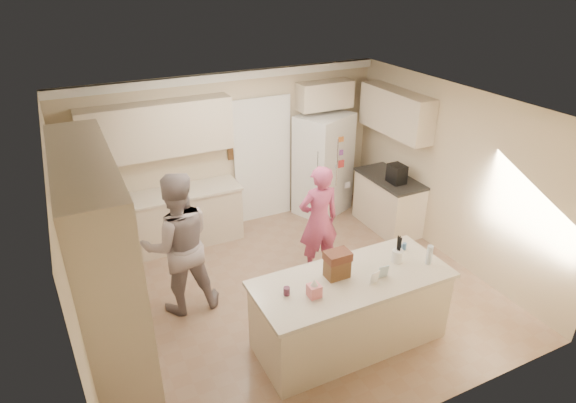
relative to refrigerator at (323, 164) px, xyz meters
name	(u,v)px	position (x,y,z in m)	size (l,w,h in m)	color
floor	(293,295)	(-1.60, -2.01, -0.91)	(5.20, 4.60, 0.02)	#8D7058
ceiling	(294,108)	(-1.60, -2.01, 1.71)	(5.20, 4.60, 0.02)	white
wall_back	(230,152)	(-1.60, 0.30, 0.40)	(5.20, 0.02, 2.60)	beige
wall_front	(412,322)	(-1.60, -4.32, 0.40)	(5.20, 0.02, 2.60)	beige
wall_left	(69,262)	(-4.21, -2.01, 0.40)	(0.02, 4.60, 2.60)	beige
wall_right	(452,174)	(1.01, -2.01, 0.40)	(0.02, 4.60, 2.60)	beige
crown_back	(227,77)	(-1.60, 0.25, 1.63)	(5.20, 0.08, 0.12)	white
pantry_bank	(100,255)	(-3.90, -1.81, 0.28)	(0.60, 2.60, 2.35)	beige
back_base_cab	(171,221)	(-2.75, -0.01, -0.46)	(2.20, 0.60, 0.88)	beige
back_countertop	(168,195)	(-2.75, -0.02, 0.00)	(2.24, 0.63, 0.04)	beige
back_upper_cab	(158,130)	(-2.75, 0.11, 1.00)	(2.20, 0.35, 0.80)	beige
doorway_opening	(262,161)	(-1.05, 0.27, 0.15)	(0.90, 0.06, 2.10)	black
doorway_casing	(263,162)	(-1.05, 0.23, 0.15)	(1.02, 0.03, 2.22)	white
wall_frame_upper	(231,138)	(-1.58, 0.26, 0.65)	(0.15, 0.02, 0.20)	brown
wall_frame_lower	(232,154)	(-1.58, 0.26, 0.38)	(0.15, 0.02, 0.20)	brown
refrigerator	(323,164)	(0.00, 0.00, 0.00)	(0.90, 0.70, 1.80)	white
fridge_seam	(334,172)	(0.00, -0.35, 0.00)	(0.01, 0.02, 1.78)	gray
fridge_dispenser	(323,160)	(-0.22, -0.36, 0.25)	(0.22, 0.03, 0.35)	black
fridge_handle_l	(332,164)	(-0.05, -0.37, 0.15)	(0.02, 0.02, 0.85)	silver
fridge_handle_r	(337,163)	(0.05, -0.37, 0.15)	(0.02, 0.02, 0.85)	silver
over_fridge_cab	(325,95)	(0.05, 0.11, 1.20)	(0.95, 0.35, 0.45)	beige
right_base_cab	(388,203)	(0.70, -1.01, -0.46)	(0.60, 1.20, 0.88)	beige
right_countertop	(390,179)	(0.69, -1.01, 0.00)	(0.63, 1.24, 0.04)	#2D2B28
right_upper_cab	(396,112)	(0.82, -0.81, 1.05)	(0.35, 1.50, 0.70)	beige
coffee_maker	(397,174)	(0.65, -1.21, 0.17)	(0.22, 0.28, 0.30)	black
island_base	(350,312)	(-1.40, -3.11, -0.46)	(2.20, 0.90, 0.88)	beige
island_top	(353,279)	(-1.40, -3.11, 0.00)	(2.28, 0.96, 0.05)	beige
utensil_crock	(397,256)	(-0.75, -3.06, 0.10)	(0.13, 0.13, 0.15)	white
tissue_box	(314,291)	(-1.95, -3.21, 0.10)	(0.13, 0.13, 0.14)	pink
tissue_plume	(314,282)	(-1.95, -3.21, 0.20)	(0.08, 0.08, 0.08)	white
dollhouse_body	(337,268)	(-1.55, -3.01, 0.14)	(0.26, 0.18, 0.22)	brown
dollhouse_roof	(338,256)	(-1.55, -3.01, 0.30)	(0.28, 0.20, 0.10)	#592D1E
jam_jar	(287,291)	(-2.20, -3.06, 0.07)	(0.07, 0.07, 0.09)	#59263F
greeting_card_a	(375,278)	(-1.25, -3.31, 0.11)	(0.12, 0.01, 0.16)	white
greeting_card_b	(383,272)	(-1.10, -3.26, 0.11)	(0.12, 0.01, 0.16)	silver
water_bottle	(429,255)	(-0.45, -3.26, 0.14)	(0.07, 0.07, 0.24)	silver
shaker_salt	(400,248)	(-0.58, -2.89, 0.07)	(0.05, 0.05, 0.09)	teal
shaker_pepper	(404,246)	(-0.51, -2.89, 0.07)	(0.05, 0.05, 0.09)	teal
teen_boy	(178,244)	(-2.99, -1.59, 0.05)	(0.93, 0.72, 1.90)	gray
teen_girl	(319,220)	(-1.00, -1.63, -0.07)	(0.60, 0.40, 1.65)	#C54F5F
fridge_magnets	(334,172)	(0.00, -0.36, 0.00)	(0.76, 0.02, 1.44)	tan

